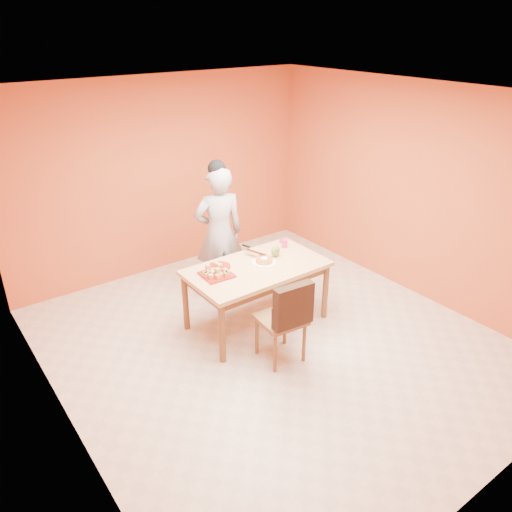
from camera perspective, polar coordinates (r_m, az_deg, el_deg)
floor at (r=5.75m, az=2.03°, el=-9.87°), size 5.00×5.00×0.00m
ceiling at (r=4.73m, az=2.55°, el=17.82°), size 5.00×5.00×0.00m
wall_back at (r=7.10m, az=-10.57°, el=8.92°), size 4.50×0.00×4.50m
wall_left at (r=4.21m, az=-22.54°, el=-4.75°), size 0.00×5.00×5.00m
wall_right at (r=6.65m, az=17.72°, el=6.99°), size 0.00×5.00×5.00m
dining_table at (r=5.76m, az=0.09°, el=-2.03°), size 1.60×0.90×0.76m
dining_chair at (r=5.24m, az=3.00°, el=-7.07°), size 0.50×0.57×0.99m
pastry_pile at (r=5.51m, az=-4.53°, el=-1.61°), size 0.29×0.29×0.10m
person at (r=6.33m, az=-4.24°, el=2.59°), size 0.72×0.57×1.74m
pastry_platter at (r=5.53m, az=-4.51°, el=-2.14°), size 0.34×0.34×0.02m
red_dinner_plate at (r=5.71m, az=-4.24°, el=-1.22°), size 0.34×0.34×0.02m
white_cake_plate at (r=5.80m, az=0.94°, el=-0.73°), size 0.32×0.32×0.01m
sponge_cake at (r=5.79m, az=0.94°, el=-0.48°), size 0.25×0.25×0.04m
cake_server at (r=5.91m, az=-0.04°, el=0.42°), size 0.14×0.29×0.01m
egg_ornament at (r=5.93m, az=2.24°, el=0.56°), size 0.11×0.09×0.14m
magenta_glass at (r=6.18m, az=3.27°, el=1.41°), size 0.08×0.08×0.10m
checker_tin at (r=6.34m, az=3.14°, el=1.73°), size 0.13×0.13×0.03m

